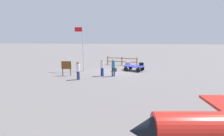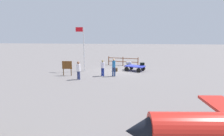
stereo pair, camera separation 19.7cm
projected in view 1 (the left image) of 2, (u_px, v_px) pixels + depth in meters
name	position (u px, v px, depth m)	size (l,w,h in m)	color
ground_plane	(118.00, 71.00, 20.41)	(120.00, 120.00, 0.00)	slate
luggage_cart	(134.00, 67.00, 20.61)	(2.38, 2.04, 0.58)	#323CCD
suitcase_grey	(141.00, 64.00, 20.78)	(0.50, 0.40, 0.31)	black
suitcase_maroon	(128.00, 63.00, 21.41)	(0.59, 0.44, 0.29)	#949694
suitcase_olive	(115.00, 70.00, 20.34)	(0.48, 0.42, 0.39)	#48341A
worker_lead	(102.00, 67.00, 17.89)	(0.52, 0.52, 1.57)	navy
worker_trailing	(113.00, 66.00, 17.80)	(0.39, 0.39, 1.73)	navy
worker_supervisor	(78.00, 69.00, 16.48)	(0.50, 0.50, 1.65)	navy
flagpole	(82.00, 45.00, 20.02)	(0.93, 0.19, 4.86)	silver
signboard	(66.00, 66.00, 18.09)	(0.96, 0.13, 1.44)	#4C3319
wooden_fence	(122.00, 61.00, 24.14)	(3.98, 0.95, 1.12)	brown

